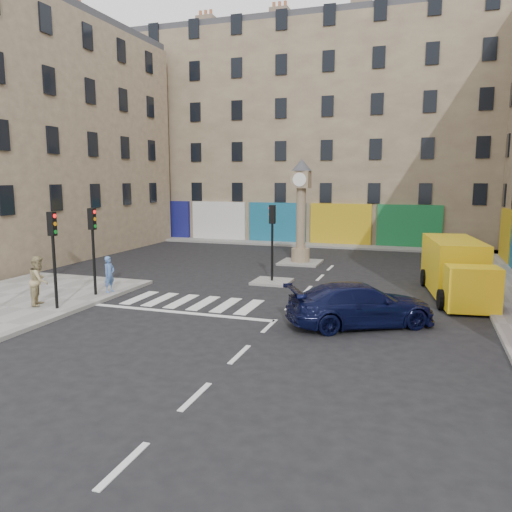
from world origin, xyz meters
The scene contains 15 objects.
ground centered at (0.00, 0.00, 0.00)m, with size 120.00×120.00×0.00m, color black.
sidewalk_right centered at (8.70, 10.00, 0.07)m, with size 2.60×30.00×0.15m, color gray.
sidewalk_far centered at (-4.00, 22.20, 0.07)m, with size 32.00×2.40×0.15m, color gray.
island_near centered at (-2.00, 8.00, 0.06)m, with size 1.80×1.80×0.12m, color gray.
island_far centered at (-2.00, 14.00, 0.06)m, with size 2.40×2.40×0.12m, color gray.
building_far centered at (-4.00, 28.00, 8.50)m, with size 32.00×10.00×17.00m, color #978664.
building_left centered at (-19.00, 12.00, 7.50)m, with size 8.00×20.00×15.00m, color tan.
traffic_light_left_near centered at (-8.30, 0.20, 2.62)m, with size 0.28×0.22×3.70m.
traffic_light_left_far centered at (-8.30, 2.60, 2.62)m, with size 0.28×0.22×3.70m.
traffic_light_island centered at (-2.00, 8.00, 2.59)m, with size 0.28×0.22×3.70m.
clock_pillar centered at (-2.00, 14.00, 3.55)m, with size 1.20×1.20×6.10m.
navy_sedan centered at (2.98, 2.08, 0.75)m, with size 2.10×5.15×1.50m, color black.
yellow_van centered at (6.36, 7.91, 1.20)m, with size 2.99×6.86×2.42m.
pedestrian_blue centered at (-8.00, 3.22, 0.94)m, with size 0.58×0.38×1.59m, color #4F73B4.
pedestrian_tan centered at (-9.28, 0.43, 1.12)m, with size 0.95×0.74×1.95m, color tan.
Camera 1 is at (4.85, -15.05, 5.08)m, focal length 35.00 mm.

